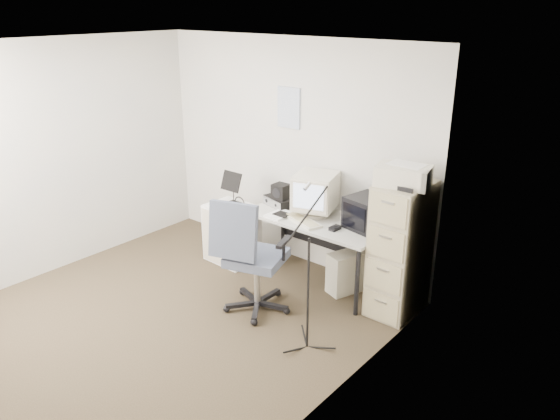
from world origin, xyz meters
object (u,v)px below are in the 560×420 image
Objects in this scene: desk at (316,250)px; side_cart at (232,233)px; filing_cabinet at (400,249)px; office_chair at (257,256)px.

side_cart is at bearing -169.61° from desk.
side_cart is (-2.00, -0.22, -0.31)m from filing_cabinet.
side_cart is at bearing 128.93° from office_chair.
filing_cabinet is at bearing 1.81° from desk.
side_cart is (-1.05, -0.19, -0.03)m from desk.
side_cart is at bearing -173.64° from filing_cabinet.
office_chair is (-1.06, -0.84, -0.08)m from filing_cabinet.
office_chair is (-0.11, -0.81, 0.21)m from desk.
desk is 2.23× the size of side_cart.
office_chair is 1.71× the size of side_cart.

